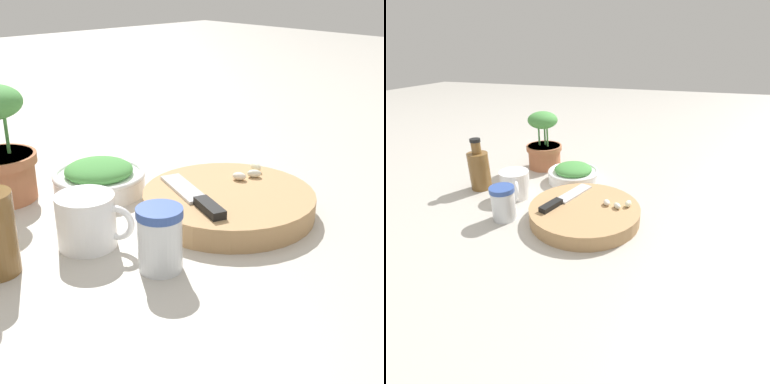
{
  "view_description": "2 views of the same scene",
  "coord_description": "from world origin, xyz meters",
  "views": [
    {
      "loc": [
        -0.52,
        -0.6,
        0.37
      ],
      "look_at": [
        0.01,
        -0.03,
        0.04
      ],
      "focal_mm": 50.0,
      "sensor_mm": 36.0,
      "label": 1
    },
    {
      "loc": [
        0.25,
        -0.69,
        0.4
      ],
      "look_at": [
        0.03,
        -0.01,
        0.05
      ],
      "focal_mm": 28.0,
      "sensor_mm": 36.0,
      "label": 2
    }
  ],
  "objects": [
    {
      "name": "spice_jar",
      "position": [
        -0.13,
        -0.12,
        0.04
      ],
      "size": [
        0.06,
        0.06,
        0.09
      ],
      "color": "silver",
      "rests_on": "ground_plane"
    },
    {
      "name": "potted_herb",
      "position": [
        -0.18,
        0.25,
        0.09
      ],
      "size": [
        0.13,
        0.13,
        0.2
      ],
      "color": "#B26B47",
      "rests_on": "ground_plane"
    },
    {
      "name": "ground_plane",
      "position": [
        0.0,
        0.0,
        0.0
      ],
      "size": [
        5.0,
        5.0,
        0.0
      ],
      "primitive_type": "plane",
      "color": "#B2ADA3"
    },
    {
      "name": "garlic_cloves",
      "position": [
        0.14,
        -0.03,
        0.04
      ],
      "size": [
        0.08,
        0.04,
        0.02
      ],
      "color": "silver",
      "rests_on": "cutting_board"
    },
    {
      "name": "herb_bowl",
      "position": [
        -0.04,
        0.16,
        0.03
      ],
      "size": [
        0.16,
        0.16,
        0.06
      ],
      "color": "white",
      "rests_on": "ground_plane"
    },
    {
      "name": "oil_bottle",
      "position": [
        -0.3,
        0.02,
        0.06
      ],
      "size": [
        0.06,
        0.06,
        0.16
      ],
      "color": "brown",
      "rests_on": "ground_plane"
    },
    {
      "name": "coffee_mug",
      "position": [
        -0.17,
        0.0,
        0.04
      ],
      "size": [
        0.09,
        0.1,
        0.08
      ],
      "color": "white",
      "rests_on": "ground_plane"
    },
    {
      "name": "cutting_board",
      "position": [
        0.06,
        -0.06,
        0.02
      ],
      "size": [
        0.28,
        0.28,
        0.04
      ],
      "color": "tan",
      "rests_on": "ground_plane"
    },
    {
      "name": "chef_knife",
      "position": [
        0.0,
        -0.04,
        0.04
      ],
      "size": [
        0.09,
        0.19,
        0.01
      ],
      "rotation": [
        0.0,
        0.0,
        5.96
      ],
      "color": "black",
      "rests_on": "cutting_board"
    }
  ]
}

